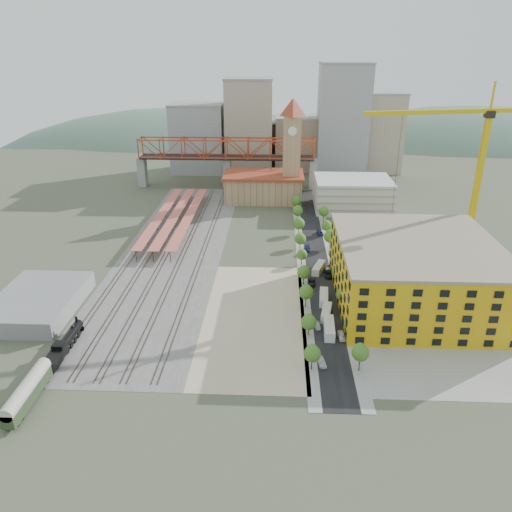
{
  "coord_description": "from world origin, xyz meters",
  "views": [
    {
      "loc": [
        1.87,
        -152.35,
        70.39
      ],
      "look_at": [
        -4.48,
        -11.35,
        10.0
      ],
      "focal_mm": 35.0,
      "sensor_mm": 36.0,
      "label": 1
    }
  ],
  "objects_px": {
    "clock_tower": "(292,141)",
    "construction_building": "(415,272)",
    "site_trailer_d": "(319,268)",
    "site_trailer_a": "(329,328)",
    "car_0": "(322,362)",
    "tower_crane": "(471,157)",
    "coach": "(27,392)",
    "site_trailer_b": "(326,313)",
    "site_trailer_c": "(324,297)",
    "locomotive": "(65,344)"
  },
  "relations": [
    {
      "from": "site_trailer_b",
      "to": "site_trailer_d",
      "type": "height_order",
      "value": "site_trailer_d"
    },
    {
      "from": "site_trailer_d",
      "to": "car_0",
      "type": "relative_size",
      "value": 2.03
    },
    {
      "from": "clock_tower",
      "to": "coach",
      "type": "bearing_deg",
      "value": -111.18
    },
    {
      "from": "clock_tower",
      "to": "site_trailer_b",
      "type": "distance_m",
      "value": 113.76
    },
    {
      "from": "site_trailer_a",
      "to": "site_trailer_c",
      "type": "relative_size",
      "value": 1.09
    },
    {
      "from": "construction_building",
      "to": "site_trailer_c",
      "type": "xyz_separation_m",
      "value": [
        -26.0,
        -1.11,
        -8.15
      ]
    },
    {
      "from": "locomotive",
      "to": "tower_crane",
      "type": "relative_size",
      "value": 0.35
    },
    {
      "from": "clock_tower",
      "to": "tower_crane",
      "type": "distance_m",
      "value": 89.91
    },
    {
      "from": "site_trailer_a",
      "to": "car_0",
      "type": "relative_size",
      "value": 2.2
    },
    {
      "from": "construction_building",
      "to": "site_trailer_d",
      "type": "xyz_separation_m",
      "value": [
        -26.0,
        19.82,
        -8.15
      ]
    },
    {
      "from": "clock_tower",
      "to": "coach",
      "type": "xyz_separation_m",
      "value": [
        -58.0,
        -149.65,
        -25.74
      ]
    },
    {
      "from": "clock_tower",
      "to": "site_trailer_b",
      "type": "bearing_deg",
      "value": -85.84
    },
    {
      "from": "clock_tower",
      "to": "locomotive",
      "type": "distance_m",
      "value": 144.7
    },
    {
      "from": "clock_tower",
      "to": "site_trailer_d",
      "type": "xyz_separation_m",
      "value": [
        8.0,
        -80.18,
        -27.43
      ]
    },
    {
      "from": "tower_crane",
      "to": "site_trailer_d",
      "type": "distance_m",
      "value": 60.39
    },
    {
      "from": "site_trailer_b",
      "to": "site_trailer_c",
      "type": "height_order",
      "value": "site_trailer_c"
    },
    {
      "from": "locomotive",
      "to": "site_trailer_b",
      "type": "relative_size",
      "value": 2.4
    },
    {
      "from": "site_trailer_a",
      "to": "car_0",
      "type": "xyz_separation_m",
      "value": [
        -3.0,
        -14.34,
        -0.6
      ]
    },
    {
      "from": "site_trailer_c",
      "to": "tower_crane",
      "type": "bearing_deg",
      "value": 38.0
    },
    {
      "from": "site_trailer_a",
      "to": "site_trailer_c",
      "type": "xyz_separation_m",
      "value": [
        0.0,
        17.58,
        -0.11
      ]
    },
    {
      "from": "site_trailer_b",
      "to": "car_0",
      "type": "height_order",
      "value": "site_trailer_b"
    },
    {
      "from": "tower_crane",
      "to": "site_trailer_d",
      "type": "xyz_separation_m",
      "value": [
        -47.72,
        -10.09,
        -35.62
      ]
    },
    {
      "from": "construction_building",
      "to": "site_trailer_b",
      "type": "height_order",
      "value": "construction_building"
    },
    {
      "from": "site_trailer_d",
      "to": "site_trailer_a",
      "type": "bearing_deg",
      "value": -71.18
    },
    {
      "from": "coach",
      "to": "site_trailer_d",
      "type": "distance_m",
      "value": 95.84
    },
    {
      "from": "site_trailer_b",
      "to": "car_0",
      "type": "xyz_separation_m",
      "value": [
        -3.0,
        -22.93,
        -0.44
      ]
    },
    {
      "from": "site_trailer_b",
      "to": "site_trailer_c",
      "type": "bearing_deg",
      "value": 100.31
    },
    {
      "from": "locomotive",
      "to": "site_trailer_d",
      "type": "bearing_deg",
      "value": 36.96
    },
    {
      "from": "clock_tower",
      "to": "site_trailer_c",
      "type": "height_order",
      "value": "clock_tower"
    },
    {
      "from": "site_trailer_a",
      "to": "site_trailer_d",
      "type": "xyz_separation_m",
      "value": [
        0.0,
        38.51,
        -0.11
      ]
    },
    {
      "from": "site_trailer_a",
      "to": "site_trailer_d",
      "type": "height_order",
      "value": "site_trailer_a"
    },
    {
      "from": "coach",
      "to": "site_trailer_a",
      "type": "bearing_deg",
      "value": 25.14
    },
    {
      "from": "coach",
      "to": "site_trailer_a",
      "type": "height_order",
      "value": "coach"
    },
    {
      "from": "site_trailer_b",
      "to": "site_trailer_c",
      "type": "relative_size",
      "value": 0.96
    },
    {
      "from": "locomotive",
      "to": "site_trailer_c",
      "type": "height_order",
      "value": "locomotive"
    },
    {
      "from": "locomotive",
      "to": "clock_tower",
      "type": "bearing_deg",
      "value": 65.93
    },
    {
      "from": "coach",
      "to": "site_trailer_a",
      "type": "xyz_separation_m",
      "value": [
        66.0,
        30.97,
        -1.58
      ]
    },
    {
      "from": "locomotive",
      "to": "site_trailer_d",
      "type": "xyz_separation_m",
      "value": [
        66.0,
        49.67,
        -0.72
      ]
    },
    {
      "from": "construction_building",
      "to": "site_trailer_d",
      "type": "relative_size",
      "value": 5.48
    },
    {
      "from": "site_trailer_d",
      "to": "clock_tower",
      "type": "bearing_deg",
      "value": 114.51
    },
    {
      "from": "site_trailer_d",
      "to": "car_0",
      "type": "bearing_deg",
      "value": -74.43
    },
    {
      "from": "clock_tower",
      "to": "construction_building",
      "type": "xyz_separation_m",
      "value": [
        34.0,
        -99.99,
        -19.29
      ]
    },
    {
      "from": "coach",
      "to": "tower_crane",
      "type": "relative_size",
      "value": 0.3
    },
    {
      "from": "coach",
      "to": "clock_tower",
      "type": "bearing_deg",
      "value": 68.82
    },
    {
      "from": "clock_tower",
      "to": "tower_crane",
      "type": "height_order",
      "value": "tower_crane"
    },
    {
      "from": "clock_tower",
      "to": "construction_building",
      "type": "height_order",
      "value": "clock_tower"
    },
    {
      "from": "site_trailer_d",
      "to": "car_0",
      "type": "distance_m",
      "value": 52.94
    },
    {
      "from": "clock_tower",
      "to": "site_trailer_b",
      "type": "xyz_separation_m",
      "value": [
        8.0,
        -110.1,
        -27.49
      ]
    },
    {
      "from": "car_0",
      "to": "construction_building",
      "type": "bearing_deg",
      "value": 39.55
    },
    {
      "from": "site_trailer_b",
      "to": "site_trailer_a",
      "type": "bearing_deg",
      "value": -79.69
    }
  ]
}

